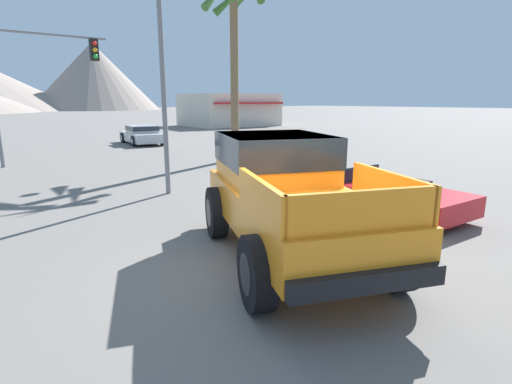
{
  "coord_description": "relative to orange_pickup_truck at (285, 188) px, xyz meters",
  "views": [
    {
      "loc": [
        -3.79,
        -4.64,
        2.64
      ],
      "look_at": [
        0.47,
        1.2,
        0.98
      ],
      "focal_mm": 28.0,
      "sensor_mm": 36.0,
      "label": 1
    }
  ],
  "objects": [
    {
      "name": "storefront_building",
      "position": [
        19.34,
        32.33,
        0.53
      ],
      "size": [
        8.94,
        8.17,
        3.37
      ],
      "color": "beige",
      "rests_on": "ground_plane"
    },
    {
      "name": "ground_plane",
      "position": [
        -0.6,
        -0.53,
        -1.16
      ],
      "size": [
        320.0,
        320.0,
        0.0
      ],
      "primitive_type": "plane",
      "color": "slate"
    },
    {
      "name": "parked_car_silver",
      "position": [
        4.69,
        19.36,
        -0.57
      ],
      "size": [
        2.22,
        4.36,
        1.15
      ],
      "rotation": [
        0.0,
        0.0,
        6.2
      ],
      "color": "#B7BABF",
      "rests_on": "ground_plane"
    },
    {
      "name": "street_lamp_post",
      "position": [
        0.25,
        5.52,
        3.65
      ],
      "size": [
        0.9,
        0.24,
        8.07
      ],
      "color": "slate",
      "rests_on": "ground_plane"
    },
    {
      "name": "palm_tree_short",
      "position": [
        5.55,
        10.17,
        4.86
      ],
      "size": [
        2.91,
        2.9,
        7.95
      ],
      "color": "brown",
      "rests_on": "ground_plane"
    },
    {
      "name": "orange_pickup_truck",
      "position": [
        0.0,
        0.0,
        0.0
      ],
      "size": [
        3.56,
        5.37,
        2.04
      ],
      "rotation": [
        0.0,
        0.0,
        -0.36
      ],
      "color": "orange",
      "rests_on": "ground_plane"
    },
    {
      "name": "red_convertible_car",
      "position": [
        3.72,
        0.91,
        -0.75
      ],
      "size": [
        1.98,
        4.62,
        0.99
      ],
      "rotation": [
        0.0,
        0.0,
        -0.03
      ],
      "color": "red",
      "rests_on": "ground_plane"
    },
    {
      "name": "traffic_light_main",
      "position": [
        -1.45,
        13.86,
        2.77
      ],
      "size": [
        4.58,
        0.38,
        5.55
      ],
      "color": "slate",
      "rests_on": "ground_plane"
    }
  ]
}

